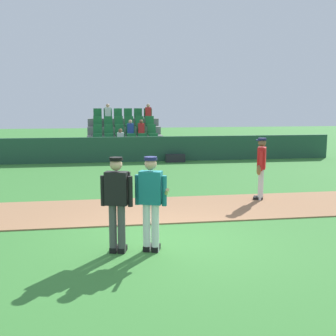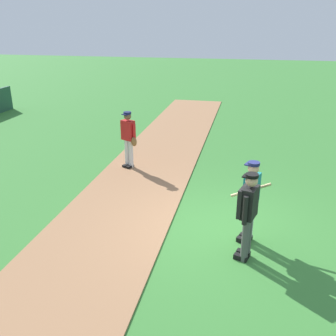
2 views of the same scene
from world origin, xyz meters
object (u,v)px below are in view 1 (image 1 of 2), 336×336
object	(u,v)px
umpire_home_plate	(117,199)
runner_red_jersey	(261,167)
batter_teal_jersey	(151,200)
equipment_bag	(175,158)

from	to	relation	value
umpire_home_plate	runner_red_jersey	world-z (taller)	same
batter_teal_jersey	umpire_home_plate	xyz separation A→B (m)	(-0.61, 0.05, 0.03)
umpire_home_plate	equipment_bag	xyz separation A→B (m)	(3.11, 11.76, -0.82)
umpire_home_plate	equipment_bag	distance (m)	12.20
runner_red_jersey	equipment_bag	size ratio (longest dim) A/B	1.96
umpire_home_plate	equipment_bag	bearing A→B (deg)	75.18
batter_teal_jersey	runner_red_jersey	bearing A→B (deg)	46.20
batter_teal_jersey	umpire_home_plate	world-z (taller)	same
runner_red_jersey	equipment_bag	world-z (taller)	runner_red_jersey
runner_red_jersey	equipment_bag	bearing A→B (deg)	97.10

